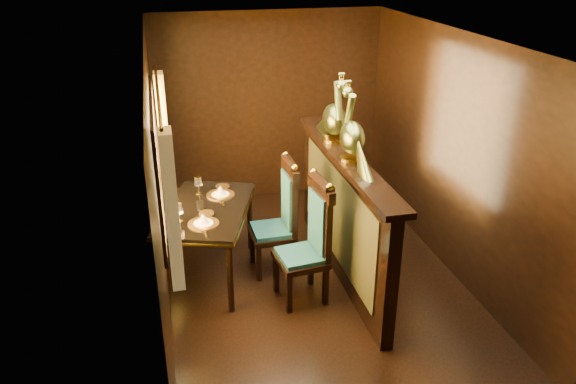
% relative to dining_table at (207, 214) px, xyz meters
% --- Properties ---
extents(ground, '(5.00, 5.00, 0.00)m').
position_rel_dining_table_xyz_m(ground, '(1.05, -0.57, -0.73)').
color(ground, black).
rests_on(ground, ground).
extents(room_shell, '(3.04, 5.04, 2.52)m').
position_rel_dining_table_xyz_m(room_shell, '(0.97, -0.56, 0.85)').
color(room_shell, black).
rests_on(room_shell, ground).
extents(partition, '(0.26, 2.70, 1.36)m').
position_rel_dining_table_xyz_m(partition, '(1.37, -0.27, -0.02)').
color(partition, black).
rests_on(partition, ground).
extents(dining_table, '(1.21, 1.55, 1.00)m').
position_rel_dining_table_xyz_m(dining_table, '(0.00, 0.00, 0.00)').
color(dining_table, black).
rests_on(dining_table, ground).
extents(chair_left, '(0.52, 0.54, 1.30)m').
position_rel_dining_table_xyz_m(chair_left, '(0.96, -0.61, -0.05)').
color(chair_left, black).
rests_on(chair_left, ground).
extents(chair_right, '(0.47, 0.51, 1.28)m').
position_rel_dining_table_xyz_m(chair_right, '(0.79, -0.03, -0.06)').
color(chair_right, black).
rests_on(chair_right, ground).
extents(peacock_left, '(0.23, 0.62, 0.74)m').
position_rel_dining_table_xyz_m(peacock_left, '(1.38, -0.43, 1.00)').
color(peacock_left, '#1C5441').
rests_on(peacock_left, partition).
extents(peacock_right, '(0.24, 0.64, 0.77)m').
position_rel_dining_table_xyz_m(peacock_right, '(1.38, 0.13, 1.01)').
color(peacock_right, '#1C5441').
rests_on(peacock_right, partition).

